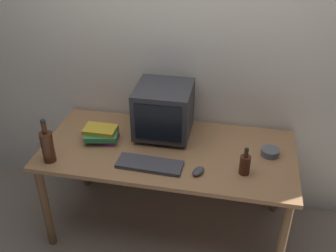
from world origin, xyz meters
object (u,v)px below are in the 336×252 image
(keyboard, at_px, (150,164))
(bottle_tall, at_px, (47,146))
(bottle_short, at_px, (245,164))
(cd_spindle, at_px, (270,152))
(crt_monitor, at_px, (164,110))
(computer_mouse, at_px, (198,171))
(book_stack, at_px, (101,134))

(keyboard, xyz_separation_m, bottle_tall, (-0.65, -0.07, 0.10))
(bottle_short, bearing_deg, cd_spindle, 54.96)
(crt_monitor, relative_size, bottle_short, 2.06)
(cd_spindle, bearing_deg, bottle_short, -125.04)
(crt_monitor, bearing_deg, cd_spindle, -8.68)
(crt_monitor, height_order, bottle_short, crt_monitor)
(crt_monitor, relative_size, computer_mouse, 3.92)
(bottle_tall, xyz_separation_m, book_stack, (0.25, 0.29, -0.07))
(bottle_short, relative_size, book_stack, 0.76)
(bottle_tall, bearing_deg, book_stack, 49.87)
(keyboard, relative_size, bottle_short, 2.20)
(keyboard, height_order, cd_spindle, cd_spindle)
(bottle_short, bearing_deg, computer_mouse, -167.22)
(computer_mouse, relative_size, bottle_tall, 0.32)
(crt_monitor, relative_size, cd_spindle, 3.27)
(crt_monitor, xyz_separation_m, keyboard, (-0.01, -0.39, -0.18))
(computer_mouse, height_order, bottle_tall, bottle_tall)
(computer_mouse, relative_size, bottle_short, 0.52)
(crt_monitor, bearing_deg, book_stack, -157.64)
(cd_spindle, bearing_deg, book_stack, -177.29)
(bottle_short, bearing_deg, bottle_tall, -174.45)
(computer_mouse, distance_m, bottle_tall, 0.97)
(keyboard, relative_size, book_stack, 1.68)
(bottle_short, xyz_separation_m, cd_spindle, (0.16, 0.23, -0.05))
(keyboard, distance_m, book_stack, 0.46)
(bottle_short, xyz_separation_m, book_stack, (-0.99, 0.17, -0.02))
(bottle_tall, distance_m, bottle_short, 1.25)
(crt_monitor, distance_m, keyboard, 0.43)
(keyboard, xyz_separation_m, cd_spindle, (0.75, 0.28, 0.01))
(keyboard, bearing_deg, cd_spindle, 22.11)
(crt_monitor, bearing_deg, keyboard, -91.27)
(bottle_tall, relative_size, book_stack, 1.25)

